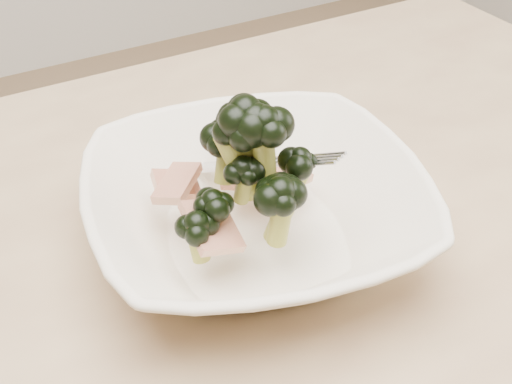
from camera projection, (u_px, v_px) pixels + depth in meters
broccoli_dish at (255, 203)px, 0.55m from camera, size 0.32×0.32×0.14m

